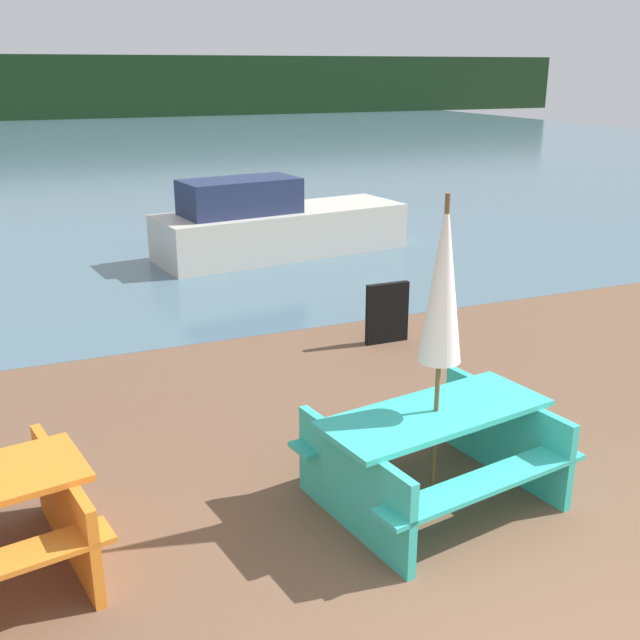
{
  "coord_description": "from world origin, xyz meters",
  "views": [
    {
      "loc": [
        -2.67,
        -2.19,
        3.21
      ],
      "look_at": [
        0.04,
        4.24,
        0.85
      ],
      "focal_mm": 42.0,
      "sensor_mm": 36.0,
      "label": 1
    }
  ],
  "objects_px": {
    "picnic_table_teal": "(434,446)",
    "umbrella_white": "(443,282)",
    "signboard": "(387,313)",
    "boat": "(275,225)"
  },
  "relations": [
    {
      "from": "signboard",
      "to": "picnic_table_teal",
      "type": "bearing_deg",
      "value": -111.89
    },
    {
      "from": "boat",
      "to": "signboard",
      "type": "relative_size",
      "value": 6.23
    },
    {
      "from": "umbrella_white",
      "to": "signboard",
      "type": "xyz_separation_m",
      "value": [
        1.32,
        3.28,
        -1.39
      ]
    },
    {
      "from": "picnic_table_teal",
      "to": "signboard",
      "type": "relative_size",
      "value": 2.66
    },
    {
      "from": "boat",
      "to": "signboard",
      "type": "distance_m",
      "value": 4.82
    },
    {
      "from": "picnic_table_teal",
      "to": "umbrella_white",
      "type": "height_order",
      "value": "umbrella_white"
    },
    {
      "from": "picnic_table_teal",
      "to": "signboard",
      "type": "xyz_separation_m",
      "value": [
        1.32,
        3.28,
        -0.09
      ]
    },
    {
      "from": "picnic_table_teal",
      "to": "signboard",
      "type": "bearing_deg",
      "value": 68.11
    },
    {
      "from": "boat",
      "to": "signboard",
      "type": "height_order",
      "value": "boat"
    },
    {
      "from": "boat",
      "to": "picnic_table_teal",
      "type": "bearing_deg",
      "value": -109.01
    }
  ]
}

